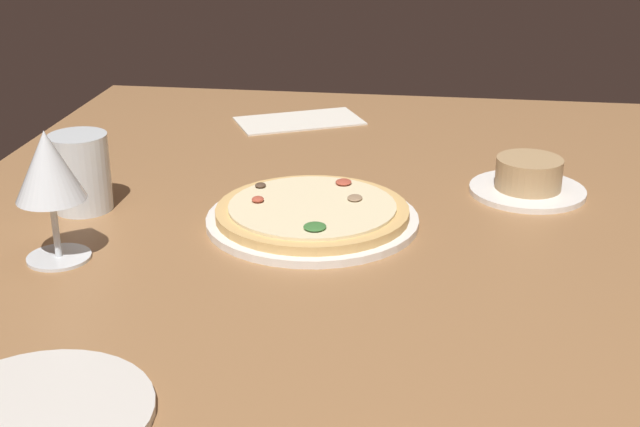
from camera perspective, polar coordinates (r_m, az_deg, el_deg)
dining_table at (r=106.94cm, az=0.53°, el=-3.29°), size 150.00×110.00×4.00cm
pizza_main at (r=112.92cm, az=-0.50°, el=-0.08°), size 27.41×27.41×3.29cm
ramekin_on_saucer at (r=126.30cm, az=13.36°, el=2.16°), size 16.19×16.19×5.14cm
wine_glass_far at (r=104.02cm, az=-17.20°, el=2.66°), size 8.01×8.01×15.72cm
water_glass at (r=120.78cm, az=-15.22°, el=2.29°), size 7.75×7.75×10.37cm
side_plate at (r=79.31cm, az=-17.86°, el=-12.31°), size 19.67×19.67×0.90cm
paper_menu at (r=157.75cm, az=-1.36°, el=6.02°), size 20.01×24.58×0.30cm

